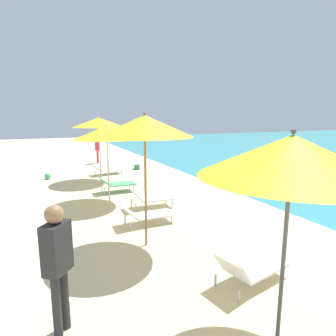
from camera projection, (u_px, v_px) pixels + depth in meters
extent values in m
cylinder|color=#4C4C51|center=(283.00, 264.00, 3.34)|extent=(0.05, 0.05, 2.12)
cone|color=yellow|center=(292.00, 156.00, 3.11)|extent=(2.08, 2.08, 0.47)
sphere|color=#4C4C51|center=(294.00, 132.00, 3.06)|extent=(0.06, 0.06, 0.06)
cube|color=white|center=(257.00, 267.00, 4.89)|extent=(1.14, 0.78, 0.04)
cube|color=white|center=(231.00, 267.00, 4.48)|extent=(0.40, 0.64, 0.39)
cylinder|color=#B2B2B7|center=(260.00, 260.00, 5.35)|extent=(0.04, 0.04, 0.20)
cylinder|color=#B2B2B7|center=(283.00, 272.00, 4.95)|extent=(0.04, 0.04, 0.20)
cylinder|color=#B2B2B7|center=(215.00, 280.00, 4.69)|extent=(0.04, 0.04, 0.20)
cylinder|color=#B2B2B7|center=(239.00, 296.00, 4.29)|extent=(0.04, 0.04, 0.20)
cylinder|color=olive|center=(146.00, 193.00, 6.01)|extent=(0.05, 0.05, 2.36)
cone|color=yellow|center=(145.00, 126.00, 5.76)|extent=(2.02, 2.02, 0.44)
sphere|color=olive|center=(144.00, 113.00, 5.71)|extent=(0.06, 0.06, 0.06)
cube|color=white|center=(154.00, 214.00, 7.47)|extent=(1.04, 0.59, 0.04)
cube|color=white|center=(129.00, 212.00, 7.18)|extent=(0.36, 0.57, 0.33)
cylinder|color=#B2B2B7|center=(165.00, 214.00, 7.87)|extent=(0.04, 0.04, 0.21)
cylinder|color=#B2B2B7|center=(172.00, 220.00, 7.45)|extent=(0.04, 0.04, 0.21)
cylinder|color=#B2B2B7|center=(125.00, 220.00, 7.43)|extent=(0.04, 0.04, 0.21)
cylinder|color=#B2B2B7|center=(130.00, 226.00, 7.00)|extent=(0.04, 0.04, 0.21)
cylinder|color=silver|center=(108.00, 171.00, 9.20)|extent=(0.05, 0.05, 2.06)
cone|color=yellow|center=(107.00, 132.00, 8.98)|extent=(2.11, 2.11, 0.42)
sphere|color=silver|center=(106.00, 125.00, 8.93)|extent=(0.06, 0.06, 0.06)
cube|color=#4CA572|center=(121.00, 184.00, 10.58)|extent=(0.99, 0.65, 0.04)
cube|color=#4CA572|center=(104.00, 181.00, 10.30)|extent=(0.35, 0.64, 0.31)
cylinder|color=#B2B2B7|center=(130.00, 185.00, 11.00)|extent=(0.04, 0.04, 0.27)
cylinder|color=#B2B2B7|center=(134.00, 188.00, 10.52)|extent=(0.04, 0.04, 0.27)
cylinder|color=#B2B2B7|center=(102.00, 188.00, 10.59)|extent=(0.04, 0.04, 0.27)
cylinder|color=#B2B2B7|center=(105.00, 191.00, 10.10)|extent=(0.04, 0.04, 0.27)
cube|color=white|center=(156.00, 198.00, 8.77)|extent=(1.07, 0.66, 0.04)
cube|color=white|center=(136.00, 194.00, 8.50)|extent=(0.35, 0.63, 0.36)
cylinder|color=#B2B2B7|center=(166.00, 199.00, 9.18)|extent=(0.04, 0.04, 0.27)
cylinder|color=#B2B2B7|center=(172.00, 204.00, 8.71)|extent=(0.04, 0.04, 0.27)
cylinder|color=#B2B2B7|center=(132.00, 203.00, 8.77)|extent=(0.04, 0.04, 0.27)
cylinder|color=#B2B2B7|center=(136.00, 208.00, 8.30)|extent=(0.04, 0.04, 0.27)
cylinder|color=silver|center=(100.00, 154.00, 12.29)|extent=(0.05, 0.05, 2.32)
cone|color=yellow|center=(99.00, 122.00, 12.05)|extent=(2.23, 2.23, 0.41)
sphere|color=silver|center=(98.00, 117.00, 12.01)|extent=(0.06, 0.06, 0.06)
cube|color=white|center=(111.00, 170.00, 13.82)|extent=(1.13, 0.82, 0.04)
cube|color=white|center=(97.00, 169.00, 13.41)|extent=(0.51, 0.71, 0.27)
cylinder|color=#B2B2B7|center=(117.00, 170.00, 14.30)|extent=(0.04, 0.04, 0.18)
cylinder|color=#B2B2B7|center=(122.00, 172.00, 13.85)|extent=(0.04, 0.04, 0.18)
cylinder|color=#B2B2B7|center=(95.00, 173.00, 13.66)|extent=(0.04, 0.04, 0.18)
cylinder|color=#B2B2B7|center=(99.00, 175.00, 13.22)|extent=(0.04, 0.04, 0.18)
cylinder|color=#262628|center=(57.00, 307.00, 3.55)|extent=(0.11, 0.11, 0.86)
cylinder|color=#262628|center=(65.00, 298.00, 3.71)|extent=(0.11, 0.11, 0.86)
cube|color=#262628|center=(57.00, 248.00, 3.49)|extent=(0.40, 0.42, 0.64)
sphere|color=#9E704C|center=(54.00, 214.00, 3.41)|extent=(0.23, 0.23, 0.23)
cylinder|color=#D8334C|center=(97.00, 157.00, 16.95)|extent=(0.11, 0.11, 0.78)
cylinder|color=#D8334C|center=(98.00, 156.00, 17.11)|extent=(0.11, 0.11, 0.78)
cube|color=#D8334C|center=(97.00, 145.00, 16.91)|extent=(0.31, 0.41, 0.59)
sphere|color=beige|center=(97.00, 139.00, 16.84)|extent=(0.21, 0.21, 0.21)
cube|color=#338C59|center=(137.00, 167.00, 15.13)|extent=(0.42, 0.52, 0.26)
cube|color=white|center=(137.00, 164.00, 15.10)|extent=(0.43, 0.54, 0.05)
sphere|color=#3FB266|center=(48.00, 176.00, 12.65)|extent=(0.27, 0.27, 0.27)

